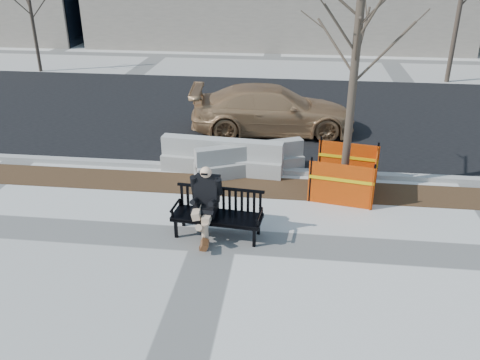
{
  "coord_description": "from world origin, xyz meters",
  "views": [
    {
      "loc": [
        1.58,
        -8.78,
        5.54
      ],
      "look_at": [
        0.43,
        0.79,
        1.03
      ],
      "focal_mm": 37.68,
      "sensor_mm": 36.0,
      "label": 1
    }
  ],
  "objects_px": {
    "jersey_barrier_left": "(222,171)",
    "seated_man": "(206,233)",
    "sedan": "(272,132)",
    "jersey_barrier_right": "(250,173)",
    "tree_fence": "(342,192)",
    "bench": "(218,235)"
  },
  "relations": [
    {
      "from": "sedan",
      "to": "jersey_barrier_right",
      "type": "xyz_separation_m",
      "value": [
        -0.39,
        -3.33,
        0.0
      ]
    },
    {
      "from": "seated_man",
      "to": "sedan",
      "type": "xyz_separation_m",
      "value": [
        0.99,
        6.51,
        0.0
      ]
    },
    {
      "from": "bench",
      "to": "jersey_barrier_right",
      "type": "relative_size",
      "value": 0.65
    },
    {
      "from": "bench",
      "to": "sedan",
      "type": "distance_m",
      "value": 6.63
    },
    {
      "from": "tree_fence",
      "to": "jersey_barrier_left",
      "type": "height_order",
      "value": "tree_fence"
    },
    {
      "from": "seated_man",
      "to": "tree_fence",
      "type": "relative_size",
      "value": 0.27
    },
    {
      "from": "sedan",
      "to": "seated_man",
      "type": "bearing_deg",
      "value": 165.39
    },
    {
      "from": "seated_man",
      "to": "jersey_barrier_left",
      "type": "height_order",
      "value": "seated_man"
    },
    {
      "from": "bench",
      "to": "seated_man",
      "type": "xyz_separation_m",
      "value": [
        -0.26,
        0.08,
        0.0
      ]
    },
    {
      "from": "seated_man",
      "to": "jersey_barrier_right",
      "type": "relative_size",
      "value": 0.51
    },
    {
      "from": "seated_man",
      "to": "jersey_barrier_right",
      "type": "bearing_deg",
      "value": 84.74
    },
    {
      "from": "jersey_barrier_left",
      "to": "seated_man",
      "type": "bearing_deg",
      "value": -82.61
    },
    {
      "from": "sedan",
      "to": "jersey_barrier_left",
      "type": "bearing_deg",
      "value": 154.97
    },
    {
      "from": "seated_man",
      "to": "sedan",
      "type": "relative_size",
      "value": 0.29
    },
    {
      "from": "bench",
      "to": "seated_man",
      "type": "height_order",
      "value": "seated_man"
    },
    {
      "from": "tree_fence",
      "to": "jersey_barrier_left",
      "type": "bearing_deg",
      "value": 163.84
    },
    {
      "from": "bench",
      "to": "seated_man",
      "type": "bearing_deg",
      "value": 168.94
    },
    {
      "from": "sedan",
      "to": "jersey_barrier_right",
      "type": "height_order",
      "value": "sedan"
    },
    {
      "from": "bench",
      "to": "jersey_barrier_right",
      "type": "distance_m",
      "value": 3.28
    },
    {
      "from": "tree_fence",
      "to": "seated_man",
      "type": "bearing_deg",
      "value": -142.46
    },
    {
      "from": "jersey_barrier_left",
      "to": "bench",
      "type": "bearing_deg",
      "value": -78.23
    },
    {
      "from": "tree_fence",
      "to": "jersey_barrier_right",
      "type": "xyz_separation_m",
      "value": [
        -2.4,
        0.88,
        0.0
      ]
    }
  ]
}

